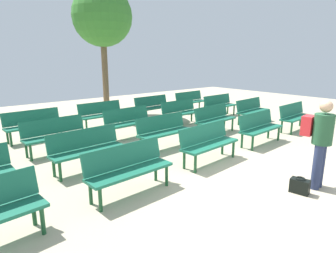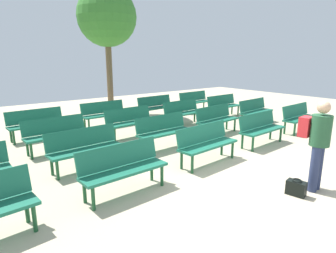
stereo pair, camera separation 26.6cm
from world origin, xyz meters
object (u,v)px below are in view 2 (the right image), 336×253
object	(u,v)px
bench_r0_c1	(123,166)
bench_r3_c4	(195,100)
bench_r1_c3	(216,118)
tree_0	(107,17)
bench_r1_c2	(164,129)
bench_r3_c2	(104,113)
bench_r1_c1	(85,146)
bench_r3_c1	(36,122)
bench_r0_c2	(206,141)
bench_r2_c4	(223,104)
handbag	(296,188)
bench_r0_c3	(261,127)
bench_r2_c2	(130,120)
bench_r0_c4	(299,116)
bench_r3_c3	(156,106)
bench_r1_c4	(255,110)
bench_r2_c3	(183,111)
bench_r2_c1	(56,132)
visitor_with_backpack	(317,140)

from	to	relation	value
bench_r0_c1	bench_r3_c4	size ratio (longest dim) A/B	1.00
bench_r1_c3	tree_0	world-z (taller)	tree_0
bench_r1_c2	bench_r3_c2	xyz separation A→B (m)	(-0.19, 3.17, 0.00)
bench_r1_c1	bench_r3_c1	size ratio (longest dim) A/B	1.00
bench_r0_c2	bench_r2_c4	size ratio (longest dim) A/B	1.01
bench_r0_c1	handbag	xyz separation A→B (m)	(2.36, -1.96, -0.37)
bench_r0_c3	bench_r2_c2	size ratio (longest dim) A/B	1.00
bench_r0_c4	bench_r3_c3	distance (m)	5.17
bench_r3_c4	bench_r1_c4	bearing A→B (deg)	-90.24
bench_r1_c4	bench_r3_c1	bearing A→B (deg)	153.80
bench_r1_c1	bench_r2_c3	bearing A→B (deg)	20.11
bench_r0_c2	bench_r1_c2	world-z (taller)	same
bench_r0_c1	bench_r2_c1	size ratio (longest dim) A/B	1.00
bench_r3_c1	visitor_with_backpack	xyz separation A→B (m)	(3.12, -6.70, 0.43)
bench_r0_c1	bench_r2_c3	distance (m)	5.46
bench_r2_c3	bench_r2_c2	bearing A→B (deg)	179.68
bench_r0_c1	bench_r0_c2	size ratio (longest dim) A/B	0.99
bench_r0_c2	visitor_with_backpack	size ratio (longest dim) A/B	0.99
bench_r0_c3	handbag	distance (m)	3.07
bench_r1_c1	bench_r1_c3	distance (m)	4.44
bench_r2_c2	bench_r3_c1	bearing A→B (deg)	144.44
bench_r1_c3	bench_r2_c3	size ratio (longest dim) A/B	1.00
bench_r2_c2	bench_r3_c3	distance (m)	2.79
bench_r1_c2	bench_r2_c4	bearing A→B (deg)	20.65
bench_r0_c1	bench_r3_c4	xyz separation A→B (m)	(6.44, 5.06, 0.00)
bench_r0_c3	bench_r3_c1	distance (m)	6.49
bench_r3_c1	bench_r1_c1	bearing A→B (deg)	-89.10
bench_r1_c4	tree_0	xyz separation A→B (m)	(-3.32, 4.98, 3.43)
bench_r0_c1	bench_r3_c1	distance (m)	4.69
bench_r1_c4	handbag	world-z (taller)	bench_r1_c4
bench_r1_c2	handbag	xyz separation A→B (m)	(0.21, -3.63, -0.37)
bench_r1_c2	handbag	distance (m)	3.65
bench_r0_c4	bench_r2_c1	bearing A→B (deg)	155.46
bench_r3_c1	bench_r1_c3	bearing A→B (deg)	-34.65
bench_r3_c1	bench_r3_c3	distance (m)	4.55
bench_r1_c2	bench_r3_c3	xyz separation A→B (m)	(2.09, 3.27, 0.00)
bench_r3_c3	tree_0	distance (m)	4.11
bench_r0_c3	bench_r1_c3	size ratio (longest dim) A/B	0.99
bench_r1_c2	bench_r2_c3	size ratio (longest dim) A/B	0.99
tree_0	visitor_with_backpack	distance (m)	9.48
bench_r3_c1	handbag	size ratio (longest dim) A/B	4.67
bench_r2_c3	bench_r3_c4	size ratio (longest dim) A/B	1.00
bench_r1_c4	bench_r0_c4	bearing A→B (deg)	-89.63
bench_r0_c3	bench_r2_c3	size ratio (longest dim) A/B	0.99
bench_r0_c1	bench_r0_c3	size ratio (longest dim) A/B	1.00
bench_r3_c1	bench_r3_c3	world-z (taller)	same
bench_r1_c4	bench_r0_c1	bearing A→B (deg)	-168.11
bench_r3_c3	bench_r0_c2	bearing A→B (deg)	-116.28
bench_r0_c1	bench_r1_c4	xyz separation A→B (m)	(6.59, 1.98, 0.00)
bench_r3_c3	visitor_with_backpack	xyz separation A→B (m)	(-1.42, -6.95, 0.43)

